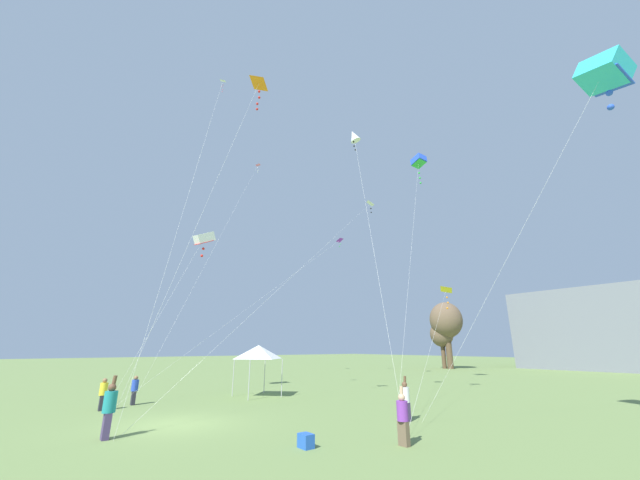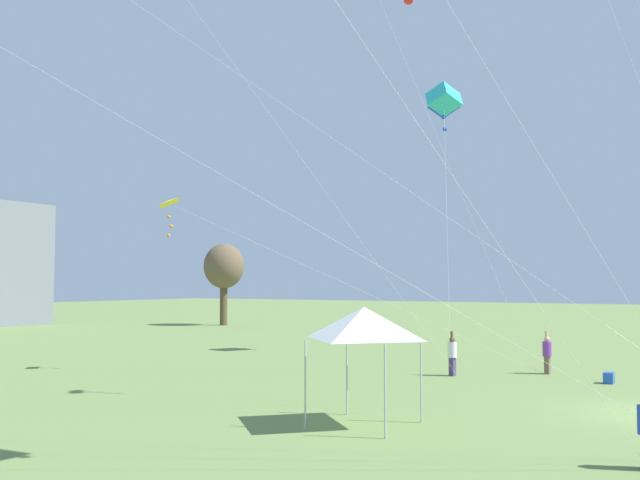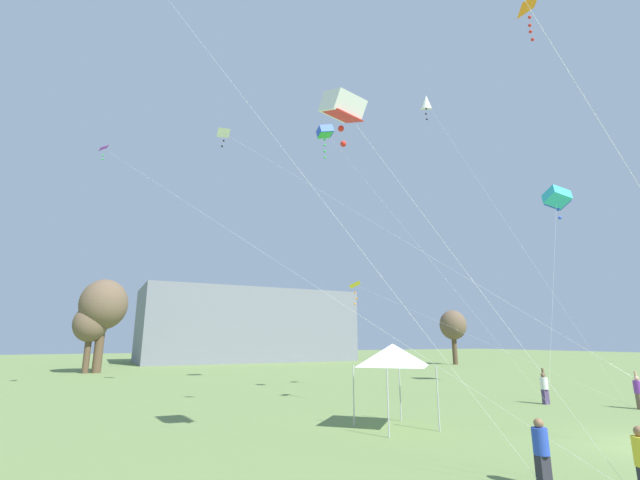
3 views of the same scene
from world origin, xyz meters
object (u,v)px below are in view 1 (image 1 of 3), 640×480
Objects in this scene: person_blue_shirt at (134,389)px; kite_yellow_delta_9 at (446,290)px; person_purple_shirt at (403,416)px; kite_white_delta_2 at (370,204)px; person_yellow_shirt at (103,393)px; person_white_shirt at (405,399)px; kite_white_delta_1 at (220,90)px; kite_orange_delta_3 at (259,86)px; person_teal_shirt at (109,408)px; kite_cyan_box_7 at (604,73)px; kite_blue_box_5 at (419,161)px; kite_white_diamond_8 at (354,136)px; kite_purple_delta_4 at (338,241)px; festival_tent at (259,352)px; cooler_box at (306,441)px; kite_pink_delta_0 at (256,168)px; kite_white_box_6 at (204,239)px.

kite_yellow_delta_9 is at bearing 62.83° from person_blue_shirt.
kite_white_delta_2 is (-16.84, 16.21, 17.02)m from person_purple_shirt.
person_white_shirt is at bearing 59.74° from person_yellow_shirt.
kite_white_delta_2 is at bearing 115.49° from person_yellow_shirt.
kite_white_delta_1 is at bearing -105.57° from kite_yellow_delta_9.
kite_white_delta_2 is at bearing 116.28° from kite_orange_delta_3.
person_teal_shirt is at bearing -66.76° from kite_white_delta_2.
person_yellow_shirt is 0.06× the size of kite_white_delta_2.
kite_cyan_box_7 reaches higher than kite_yellow_delta_9.
kite_white_diamond_8 is (1.77, -9.67, -2.07)m from kite_blue_box_5.
kite_white_delta_2 is (-2.47, 21.43, 17.08)m from person_blue_shirt.
kite_purple_delta_4 is at bearing 129.74° from kite_orange_delta_3.
kite_purple_delta_4 is (-12.51, 20.90, -4.21)m from kite_white_delta_1.
festival_tent reaches higher than cooler_box.
person_blue_shirt is 0.10× the size of kite_yellow_delta_9.
kite_cyan_box_7 is (22.81, -9.62, -4.22)m from kite_white_delta_2.
kite_white_diamond_8 is (6.88, 10.52, 16.39)m from person_blue_shirt.
festival_tent is at bearing -165.78° from kite_cyan_box_7.
person_white_shirt is 0.07× the size of kite_purple_delta_4.
person_yellow_shirt is at bearing -64.81° from person_blue_shirt.
person_white_shirt is 0.10× the size of kite_orange_delta_3.
festival_tent is at bearing 81.65° from person_teal_shirt.
kite_white_delta_2 is 1.64× the size of kite_yellow_delta_9.
kite_blue_box_5 is at bearing -9.25° from kite_white_delta_2.
kite_pink_delta_0 reaches higher than person_yellow_shirt.
kite_purple_delta_4 is (-21.94, 14.82, 14.91)m from person_white_shirt.
person_teal_shirt is at bearing -55.03° from kite_purple_delta_4.
kite_white_delta_1 is 21.27m from kite_cyan_box_7.
person_white_shirt is at bearing -78.78° from person_purple_shirt.
kite_pink_delta_0 is at bearing 158.66° from cooler_box.
kite_blue_box_5 is 19.96m from kite_white_box_6.
person_teal_shirt is 15.73m from kite_white_box_6.
kite_cyan_box_7 is 16.56m from kite_yellow_delta_9.
kite_pink_delta_0 reaches higher than person_blue_shirt.
person_blue_shirt is 0.07× the size of kite_blue_box_5.
kite_blue_box_5 reaches higher than kite_cyan_box_7.
festival_tent is 0.12× the size of kite_purple_delta_4.
person_teal_shirt is at bearing -90.51° from person_white_shirt.
person_teal_shirt is 1.36× the size of person_yellow_shirt.
festival_tent is at bearing 106.79° from person_yellow_shirt.
person_teal_shirt is 34.43m from kite_purple_delta_4.
kite_pink_delta_0 is at bearing 136.23° from kite_white_box_6.
person_teal_shirt is 1.16× the size of person_purple_shirt.
kite_purple_delta_4 is (-10.12, 23.22, 14.98)m from person_blue_shirt.
cooler_box is 0.02× the size of kite_purple_delta_4.
kite_white_delta_2 is 14.57m from kite_yellow_delta_9.
kite_purple_delta_4 is (-11.15, 16.30, 13.09)m from festival_tent.
cooler_box is 22.30m from kite_white_delta_1.
kite_blue_box_5 is 10.05m from kite_white_diamond_8.
kite_white_delta_2 reaches higher than person_white_shirt.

